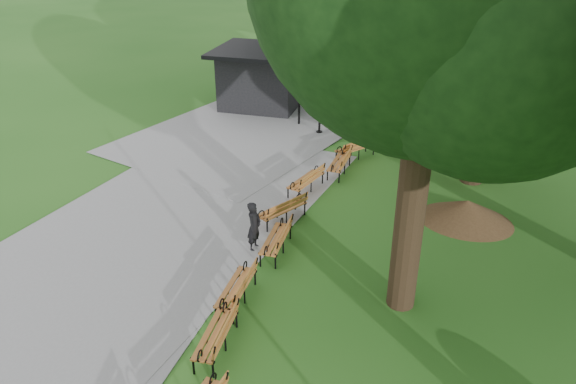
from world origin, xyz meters
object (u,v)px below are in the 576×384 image
at_px(person, 254,226).
at_px(kiosk, 261,78).
at_px(bench_6, 306,180).
at_px(bench_9, 370,129).
at_px(bench_8, 355,148).
at_px(bench_2, 216,334).
at_px(bench_4, 276,239).
at_px(bench_5, 282,209).
at_px(bench_7, 339,163).
at_px(lamp_post, 320,88).
at_px(dirt_mound, 467,211).
at_px(bench_3, 236,288).

xyz_separation_m(person, kiosk, (-5.67, 12.03, 0.73)).
bearing_deg(bench_6, bench_9, -177.41).
xyz_separation_m(person, bench_8, (0.66, 7.66, -0.33)).
distance_m(kiosk, bench_2, 17.52).
distance_m(person, bench_8, 7.70).
distance_m(bench_6, bench_8, 3.65).
bearing_deg(bench_4, person, -90.00).
xyz_separation_m(bench_5, bench_9, (0.55, 8.13, 0.00)).
bearing_deg(bench_7, bench_8, 171.34).
height_order(person, bench_8, person).
distance_m(bench_2, bench_4, 4.22).
xyz_separation_m(bench_6, bench_9, (0.64, 5.86, 0.00)).
bearing_deg(bench_2, bench_5, 179.13).
height_order(lamp_post, bench_8, lamp_post).
bearing_deg(kiosk, bench_2, -75.24).
xyz_separation_m(person, bench_9, (0.61, 9.94, -0.33)).
relative_size(lamp_post, dirt_mound, 1.13).
distance_m(lamp_post, bench_4, 9.99).
xyz_separation_m(kiosk, lamp_post, (4.02, -2.35, 0.58)).
height_order(bench_7, bench_8, same).
distance_m(bench_2, bench_5, 6.00).
xyz_separation_m(kiosk, bench_4, (6.31, -11.93, -1.06)).
xyz_separation_m(bench_2, bench_4, (-0.45, 4.20, 0.00)).
bearing_deg(dirt_mound, bench_6, -178.63).
height_order(bench_3, bench_8, same).
bearing_deg(bench_9, bench_8, 13.95).
bearing_deg(kiosk, lamp_post, -38.28).
xyz_separation_m(person, lamp_post, (-1.65, 9.68, 1.31)).
bearing_deg(bench_6, bench_7, 172.42).
relative_size(bench_2, bench_5, 1.00).
height_order(kiosk, bench_9, kiosk).
bearing_deg(bench_7, bench_5, -11.02).
height_order(person, bench_9, person).
xyz_separation_m(kiosk, bench_7, (6.20, -6.01, -1.06)).
xyz_separation_m(bench_3, bench_9, (-0.09, 12.34, 0.00)).
bearing_deg(bench_2, bench_6, 177.04).
bearing_deg(kiosk, bench_6, -62.67).
xyz_separation_m(bench_2, bench_3, (-0.40, 1.70, 0.00)).
xyz_separation_m(dirt_mound, bench_2, (-4.36, -8.31, 0.07)).
bearing_deg(bench_7, bench_9, 174.43).
relative_size(person, bench_3, 0.81).
height_order(bench_3, bench_4, same).
height_order(bench_2, bench_8, same).
distance_m(bench_4, bench_9, 9.84).
distance_m(lamp_post, bench_9, 2.80).
distance_m(lamp_post, bench_5, 8.22).
height_order(bench_8, bench_9, same).
xyz_separation_m(bench_2, bench_5, (-1.04, 5.91, 0.00)).
height_order(lamp_post, bench_6, lamp_post).
xyz_separation_m(bench_3, bench_4, (-0.05, 2.50, 0.00)).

